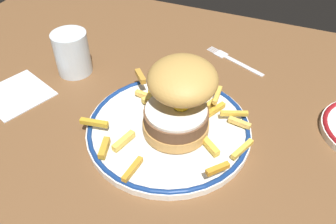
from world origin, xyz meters
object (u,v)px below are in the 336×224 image
burger (180,98)px  fork (233,60)px  dinner_plate (168,129)px  napkin (17,94)px  water_glass (73,55)px

burger → fork: (3.11, 24.07, -7.12)cm
dinner_plate → fork: dinner_plate is taller
burger → napkin: bearing=-175.5°
fork → napkin: 43.70cm
dinner_plate → napkin: 30.10cm
burger → water_glass: (-25.61, 8.22, -3.50)cm
water_glass → fork: water_glass is taller
dinner_plate → napkin: dinner_plate is taller
burger → fork: 25.29cm
dinner_plate → burger: (1.56, 0.85, 6.46)cm
water_glass → fork: 33.00cm
water_glass → napkin: bearing=-119.3°
dinner_plate → fork: 25.37cm
dinner_plate → fork: (4.67, 24.92, -0.66)cm
burger → water_glass: bearing=162.2°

